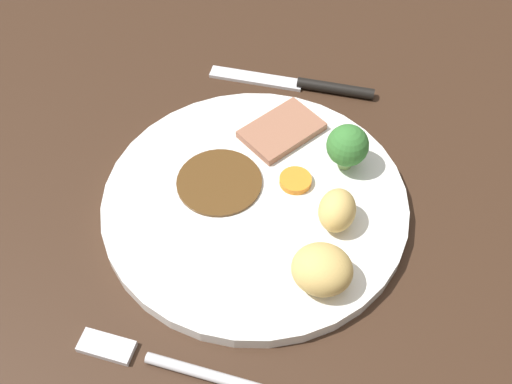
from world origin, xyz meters
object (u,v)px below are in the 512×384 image
(dinner_plate, at_px, (256,203))
(roast_potato_right, at_px, (337,210))
(roast_potato_left, at_px, (322,269))
(fork, at_px, (163,362))
(meat_slice_main, at_px, (279,130))
(carrot_coin_front, at_px, (295,181))
(knife, at_px, (306,85))
(broccoli_floret, at_px, (348,146))

(dinner_plate, xyz_separation_m, roast_potato_right, (-0.00, -0.08, 0.03))
(roast_potato_left, bearing_deg, fork, 135.67)
(roast_potato_right, bearing_deg, roast_potato_left, -178.03)
(fork, bearing_deg, meat_slice_main, -95.75)
(carrot_coin_front, height_order, fork, carrot_coin_front)
(roast_potato_left, relative_size, knife, 0.28)
(carrot_coin_front, distance_m, fork, 0.21)
(carrot_coin_front, bearing_deg, dinner_plate, 134.85)
(roast_potato_left, bearing_deg, dinner_plate, 49.60)
(roast_potato_right, xyz_separation_m, knife, (0.18, 0.08, -0.03))
(broccoli_floret, relative_size, knife, 0.26)
(roast_potato_left, distance_m, roast_potato_right, 0.06)
(meat_slice_main, xyz_separation_m, fork, (-0.26, 0.02, -0.01))
(dinner_plate, bearing_deg, fork, 172.46)
(roast_potato_left, relative_size, carrot_coin_front, 1.68)
(dinner_plate, relative_size, fork, 1.87)
(broccoli_floret, xyz_separation_m, fork, (-0.24, 0.09, -0.04))
(dinner_plate, distance_m, fork, 0.17)
(fork, bearing_deg, dinner_plate, -99.27)
(knife, bearing_deg, roast_potato_left, 103.08)
(meat_slice_main, distance_m, knife, 0.09)
(carrot_coin_front, distance_m, knife, 0.15)
(meat_slice_main, height_order, fork, meat_slice_main)
(broccoli_floret, xyz_separation_m, knife, (0.11, 0.07, -0.04))
(roast_potato_right, bearing_deg, carrot_coin_front, 54.60)
(fork, bearing_deg, carrot_coin_front, -106.38)
(roast_potato_right, height_order, carrot_coin_front, roast_potato_right)
(fork, height_order, knife, knife)
(roast_potato_right, bearing_deg, dinner_plate, 87.28)
(broccoli_floret, height_order, knife, broccoli_floret)
(roast_potato_right, relative_size, fork, 0.27)
(meat_slice_main, xyz_separation_m, carrot_coin_front, (-0.06, -0.03, -0.00))
(dinner_plate, relative_size, carrot_coin_front, 9.33)
(dinner_plate, height_order, roast_potato_right, roast_potato_right)
(broccoli_floret, bearing_deg, knife, 31.60)
(broccoli_floret, bearing_deg, carrot_coin_front, 132.46)
(roast_potato_left, height_order, carrot_coin_front, roast_potato_left)
(roast_potato_right, bearing_deg, fork, 149.32)
(dinner_plate, xyz_separation_m, roast_potato_left, (-0.07, -0.08, 0.03))
(meat_slice_main, xyz_separation_m, broccoli_floret, (-0.02, -0.07, 0.02))
(meat_slice_main, distance_m, broccoli_floret, 0.08)
(roast_potato_right, bearing_deg, meat_slice_main, 41.43)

